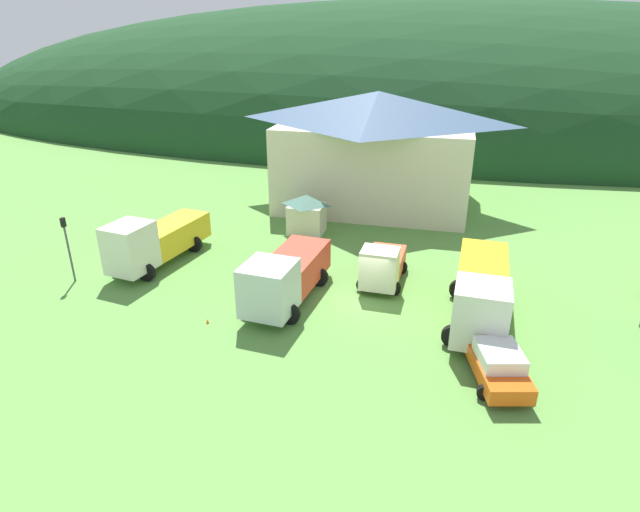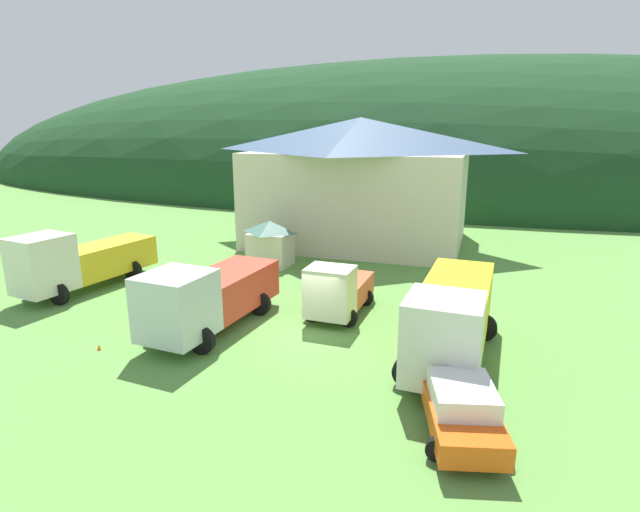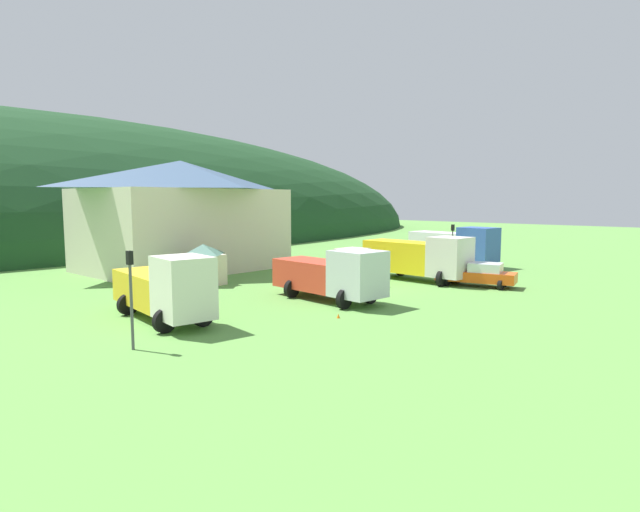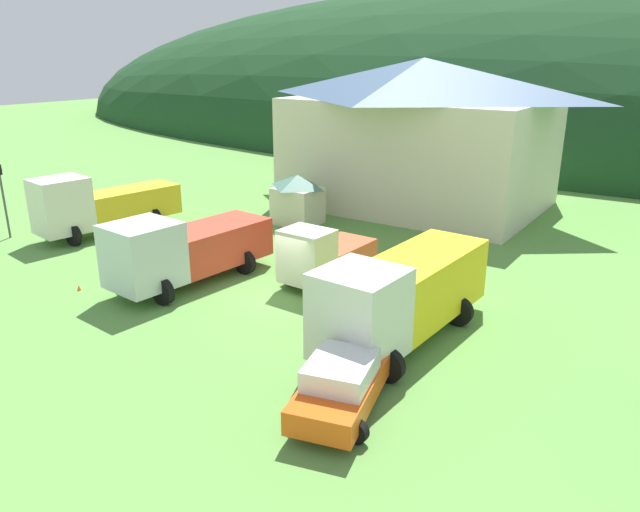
{
  "view_description": "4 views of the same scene",
  "coord_description": "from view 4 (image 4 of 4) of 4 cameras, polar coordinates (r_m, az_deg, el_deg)",
  "views": [
    {
      "loc": [
        3.8,
        -25.37,
        13.97
      ],
      "look_at": [
        -3.16,
        2.53,
        1.3
      ],
      "focal_mm": 29.31,
      "sensor_mm": 36.0,
      "label": 1
    },
    {
      "loc": [
        6.77,
        -19.15,
        8.76
      ],
      "look_at": [
        -1.48,
        6.12,
        1.77
      ],
      "focal_mm": 28.12,
      "sensor_mm": 36.0,
      "label": 2
    },
    {
      "loc": [
        -27.35,
        -21.03,
        6.05
      ],
      "look_at": [
        0.78,
        4.29,
        1.89
      ],
      "focal_mm": 29.21,
      "sensor_mm": 36.0,
      "label": 3
    },
    {
      "loc": [
        14.36,
        -18.12,
        9.64
      ],
      "look_at": [
        0.71,
        2.0,
        1.31
      ],
      "focal_mm": 33.63,
      "sensor_mm": 36.0,
      "label": 4
    }
  ],
  "objects": [
    {
      "name": "play_shed_cream",
      "position": [
        35.08,
        -2.15,
        5.47
      ],
      "size": [
        2.7,
        2.34,
        2.9
      ],
      "color": "beige",
      "rests_on": "ground"
    },
    {
      "name": "heavy_rig_striped",
      "position": [
        35.14,
        -20.31,
        4.63
      ],
      "size": [
        3.72,
        8.2,
        3.43
      ],
      "rotation": [
        0.0,
        0.0,
        -1.72
      ],
      "color": "silver",
      "rests_on": "ground"
    },
    {
      "name": "tow_truck_silver",
      "position": [
        26.33,
        -12.9,
        0.69
      ],
      "size": [
        3.68,
        7.77,
        3.16
      ],
      "rotation": [
        0.0,
        0.0,
        -1.66
      ],
      "color": "silver",
      "rests_on": "ground"
    },
    {
      "name": "traffic_cone_mid_row",
      "position": [
        27.5,
        -21.93,
        -3.05
      ],
      "size": [
        0.36,
        0.36,
        0.48
      ],
      "primitive_type": "cone",
      "color": "orange",
      "rests_on": "ground"
    },
    {
      "name": "light_truck_cream",
      "position": [
        25.93,
        0.2,
        0.05
      ],
      "size": [
        2.65,
        4.92,
        2.66
      ],
      "rotation": [
        0.0,
        0.0,
        -1.6
      ],
      "color": "beige",
      "rests_on": "ground"
    },
    {
      "name": "traffic_light_west",
      "position": [
        36.27,
        -27.95,
        5.3
      ],
      "size": [
        0.2,
        0.32,
        4.01
      ],
      "color": "#4C4C51",
      "rests_on": "ground"
    },
    {
      "name": "depot_building",
      "position": [
        39.65,
        9.54,
        11.62
      ],
      "size": [
        16.38,
        12.12,
        9.28
      ],
      "color": "beige",
      "rests_on": "ground"
    },
    {
      "name": "ground_plane",
      "position": [
        25.05,
        -3.92,
        -3.77
      ],
      "size": [
        200.0,
        200.0,
        0.0
      ],
      "primitive_type": "plane",
      "color": "#5B9342"
    },
    {
      "name": "traffic_cone_near_pickup",
      "position": [
        28.0,
        -6.69,
        -1.36
      ],
      "size": [
        0.36,
        0.36,
        0.6
      ],
      "primitive_type": "cone",
      "color": "orange",
      "rests_on": "ground"
    },
    {
      "name": "service_pickup_orange",
      "position": [
        17.41,
        2.49,
        -11.51
      ],
      "size": [
        3.12,
        5.59,
        1.66
      ],
      "rotation": [
        0.0,
        0.0,
        -1.33
      ],
      "color": "#F05614",
      "rests_on": "ground"
    },
    {
      "name": "forested_hill_backdrop",
      "position": [
        77.15,
        23.54,
        10.2
      ],
      "size": [
        159.82,
        60.0,
        35.46
      ],
      "primitive_type": "ellipsoid",
      "color": "#193D1E",
      "rests_on": "ground"
    },
    {
      "name": "flatbed_truck_yellow",
      "position": [
        20.67,
        7.72,
        -3.58
      ],
      "size": [
        3.51,
        8.42,
        3.38
      ],
      "rotation": [
        0.0,
        0.0,
        -1.62
      ],
      "color": "silver",
      "rests_on": "ground"
    }
  ]
}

